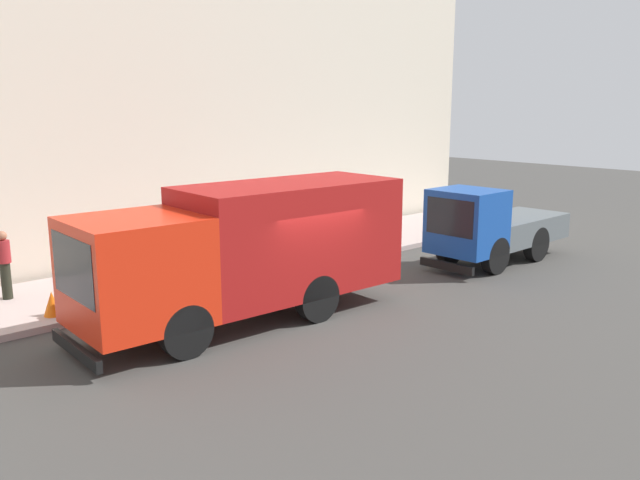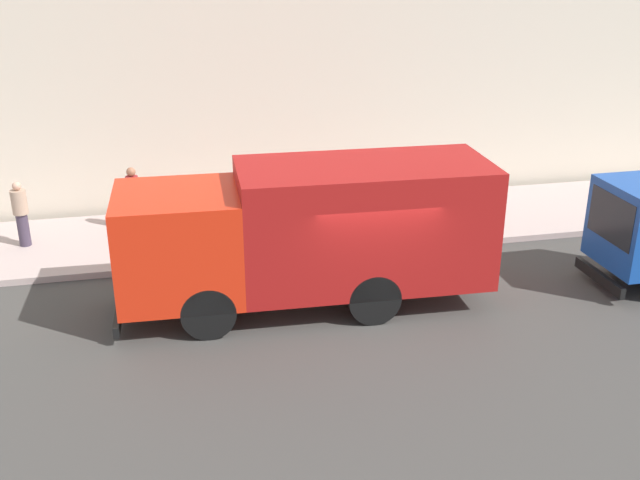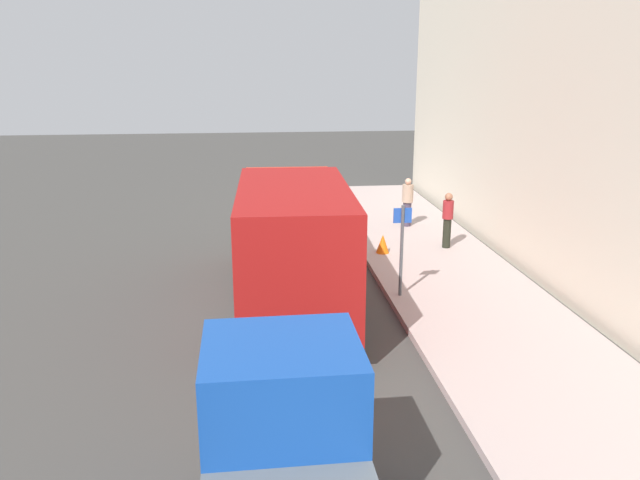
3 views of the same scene
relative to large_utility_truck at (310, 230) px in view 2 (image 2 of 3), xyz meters
The scene contains 7 objects.
ground 2.17m from the large_utility_truck, 120.62° to the right, with size 80.00×80.00×0.00m, color #403E3B.
sidewalk 4.75m from the large_utility_truck, 14.67° to the right, with size 3.96×30.00×0.16m, color #B4A09B.
large_utility_truck is the anchor object (origin of this frame).
pedestrian_walking 6.27m from the large_utility_truck, 36.89° to the left, with size 0.43×0.43×1.71m.
pedestrian_standing 7.87m from the large_utility_truck, 55.64° to the left, with size 0.53×0.53×1.68m.
traffic_cone_orange 4.67m from the large_utility_truck, 49.35° to the left, with size 0.40×0.40×0.57m, color orange.
street_sign_post 2.63m from the large_utility_truck, ahead, with size 0.44×0.08×2.26m.
Camera 2 is at (-13.42, 3.97, 7.38)m, focal length 41.59 mm.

